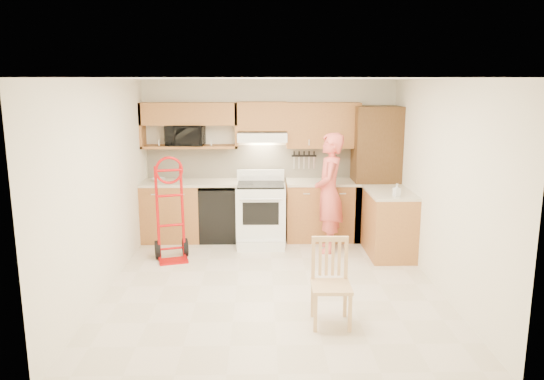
{
  "coord_description": "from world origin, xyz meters",
  "views": [
    {
      "loc": [
        -0.14,
        -6.07,
        2.47
      ],
      "look_at": [
        0.0,
        0.5,
        1.1
      ],
      "focal_mm": 34.48,
      "sensor_mm": 36.0,
      "label": 1
    }
  ],
  "objects_px": {
    "person": "(329,193)",
    "range": "(261,209)",
    "dining_chair": "(331,283)",
    "microwave": "(185,135)",
    "hand_truck": "(171,214)"
  },
  "relations": [
    {
      "from": "person",
      "to": "microwave",
      "type": "bearing_deg",
      "value": -99.63
    },
    {
      "from": "person",
      "to": "hand_truck",
      "type": "bearing_deg",
      "value": -71.54
    },
    {
      "from": "dining_chair",
      "to": "microwave",
      "type": "bearing_deg",
      "value": 121.93
    },
    {
      "from": "microwave",
      "to": "range",
      "type": "distance_m",
      "value": 1.65
    },
    {
      "from": "microwave",
      "to": "range",
      "type": "relative_size",
      "value": 0.53
    },
    {
      "from": "microwave",
      "to": "dining_chair",
      "type": "xyz_separation_m",
      "value": [
        1.89,
        -3.14,
        -1.2
      ]
    },
    {
      "from": "person",
      "to": "hand_truck",
      "type": "xyz_separation_m",
      "value": [
        -2.25,
        -0.37,
        -0.21
      ]
    },
    {
      "from": "hand_truck",
      "to": "dining_chair",
      "type": "distance_m",
      "value": 2.84
    },
    {
      "from": "range",
      "to": "dining_chair",
      "type": "relative_size",
      "value": 1.23
    },
    {
      "from": "person",
      "to": "dining_chair",
      "type": "distance_m",
      "value": 2.46
    },
    {
      "from": "person",
      "to": "range",
      "type": "bearing_deg",
      "value": -101.09
    },
    {
      "from": "person",
      "to": "dining_chair",
      "type": "xyz_separation_m",
      "value": [
        -0.28,
        -2.41,
        -0.43
      ]
    },
    {
      "from": "range",
      "to": "hand_truck",
      "type": "relative_size",
      "value": 0.83
    },
    {
      "from": "person",
      "to": "hand_truck",
      "type": "distance_m",
      "value": 2.29
    },
    {
      "from": "microwave",
      "to": "dining_chair",
      "type": "bearing_deg",
      "value": -55.63
    }
  ]
}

